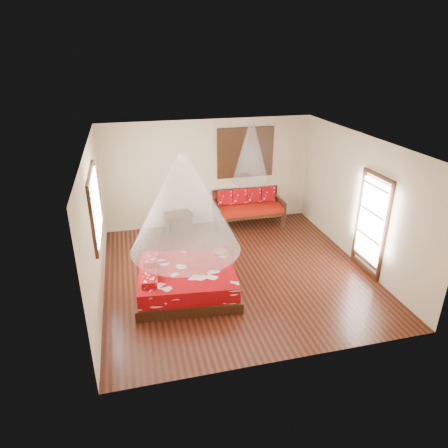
# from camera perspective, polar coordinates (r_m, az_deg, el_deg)

# --- Properties ---
(room) EXTENTS (5.54, 5.54, 2.84)m
(room) POSITION_cam_1_polar(r_m,az_deg,el_deg) (8.04, 1.84, 1.79)
(room) COLOR black
(room) RESTS_ON ground
(bed) EXTENTS (2.10, 1.93, 0.63)m
(bed) POSITION_cam_1_polar(r_m,az_deg,el_deg) (7.92, -5.36, -8.05)
(bed) COLOR black
(bed) RESTS_ON floor
(daybed) EXTENTS (1.84, 0.82, 0.96)m
(daybed) POSITION_cam_1_polar(r_m,az_deg,el_deg) (10.75, 3.45, 2.57)
(daybed) COLOR black
(daybed) RESTS_ON floor
(storage_chest) EXTENTS (0.75, 0.60, 0.46)m
(storage_chest) POSITION_cam_1_polar(r_m,az_deg,el_deg) (10.55, -6.52, 0.34)
(storage_chest) COLOR black
(storage_chest) RESTS_ON floor
(shutter_panel) EXTENTS (1.52, 0.06, 1.32)m
(shutter_panel) POSITION_cam_1_polar(r_m,az_deg,el_deg) (10.64, 3.09, 10.14)
(shutter_panel) COLOR black
(shutter_panel) RESTS_ON wall_back
(window_left) EXTENTS (0.10, 1.74, 1.34)m
(window_left) POSITION_cam_1_polar(r_m,az_deg,el_deg) (7.88, -17.90, 2.46)
(window_left) COLOR black
(window_left) RESTS_ON wall_left
(glazed_door) EXTENTS (0.08, 1.02, 2.16)m
(glazed_door) POSITION_cam_1_polar(r_m,az_deg,el_deg) (8.78, 20.25, -0.14)
(glazed_door) COLOR black
(glazed_door) RESTS_ON floor
(wine_tray) EXTENTS (0.25, 0.25, 0.21)m
(wine_tray) POSITION_cam_1_polar(r_m,az_deg,el_deg) (8.31, -0.60, -3.86)
(wine_tray) COLOR brown
(wine_tray) RESTS_ON bed
(mosquito_net_main) EXTENTS (2.06, 2.06, 1.80)m
(mosquito_net_main) POSITION_cam_1_polar(r_m,az_deg,el_deg) (7.20, -5.73, 2.82)
(mosquito_net_main) COLOR white
(mosquito_net_main) RESTS_ON ceiling
(mosquito_net_daybed) EXTENTS (0.95, 0.95, 1.50)m
(mosquito_net_daybed) POSITION_cam_1_polar(r_m,az_deg,el_deg) (10.19, 3.88, 10.07)
(mosquito_net_daybed) COLOR white
(mosquito_net_daybed) RESTS_ON ceiling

